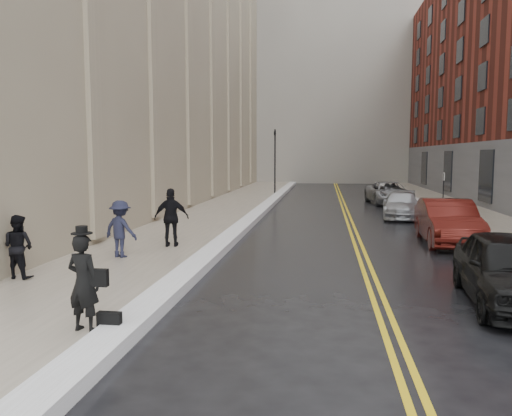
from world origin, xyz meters
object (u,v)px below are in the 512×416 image
(car_silver_far, at_px, (389,193))
(pedestrian_b, at_px, (121,229))
(pedestrian_main, at_px, (84,283))
(pedestrian_a, at_px, (18,247))
(car_black, at_px, (510,269))
(car_maroon, at_px, (448,222))
(car_silver_near, at_px, (402,205))
(pedestrian_c, at_px, (172,217))

(car_silver_far, bearing_deg, pedestrian_b, -123.68)
(pedestrian_main, relative_size, pedestrian_b, 1.00)
(pedestrian_a, bearing_deg, pedestrian_main, 144.14)
(car_black, bearing_deg, pedestrian_main, -153.80)
(car_black, distance_m, pedestrian_b, 10.37)
(car_maroon, distance_m, pedestrian_b, 11.36)
(car_silver_near, distance_m, pedestrian_c, 13.60)
(car_silver_far, bearing_deg, car_silver_near, -98.24)
(car_black, bearing_deg, pedestrian_a, -176.15)
(car_black, xyz_separation_m, pedestrian_b, (-9.92, 2.98, 0.22))
(car_black, height_order, car_silver_far, car_black)
(car_black, bearing_deg, car_silver_near, 94.87)
(pedestrian_main, bearing_deg, car_maroon, -116.09)
(pedestrian_a, xyz_separation_m, pedestrian_b, (1.47, 2.78, 0.06))
(pedestrian_c, bearing_deg, pedestrian_a, 53.52)
(pedestrian_a, relative_size, pedestrian_c, 0.81)
(pedestrian_a, xyz_separation_m, pedestrian_c, (2.44, 4.70, 0.18))
(car_maroon, xyz_separation_m, pedestrian_b, (-10.41, -4.54, 0.20))
(car_silver_far, distance_m, pedestrian_c, 19.87)
(car_silver_far, bearing_deg, car_black, -96.79)
(car_silver_near, relative_size, pedestrian_main, 2.65)
(car_black, distance_m, pedestrian_main, 8.59)
(car_black, xyz_separation_m, pedestrian_a, (-11.39, 0.20, 0.16))
(pedestrian_main, bearing_deg, pedestrian_b, -60.06)
(car_silver_near, height_order, pedestrian_b, pedestrian_b)
(car_maroon, xyz_separation_m, pedestrian_a, (-11.88, -7.32, 0.14))
(car_black, relative_size, car_maroon, 0.94)
(car_maroon, distance_m, pedestrian_a, 13.95)
(pedestrian_a, bearing_deg, car_silver_near, -118.80)
(pedestrian_b, bearing_deg, car_maroon, -139.29)
(car_silver_far, bearing_deg, pedestrian_a, -123.72)
(car_black, distance_m, pedestrian_c, 10.22)
(car_maroon, xyz_separation_m, pedestrian_c, (-9.44, -2.62, 0.32))
(car_maroon, relative_size, car_silver_far, 0.93)
(car_maroon, relative_size, pedestrian_c, 2.50)
(pedestrian_a, bearing_deg, car_maroon, -139.78)
(car_silver_far, relative_size, pedestrian_main, 3.05)
(car_silver_far, relative_size, pedestrian_c, 2.68)
(pedestrian_main, bearing_deg, car_silver_near, -101.21)
(pedestrian_b, bearing_deg, car_black, -179.60)
(car_silver_far, distance_m, pedestrian_main, 26.93)
(car_silver_far, distance_m, pedestrian_b, 22.02)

